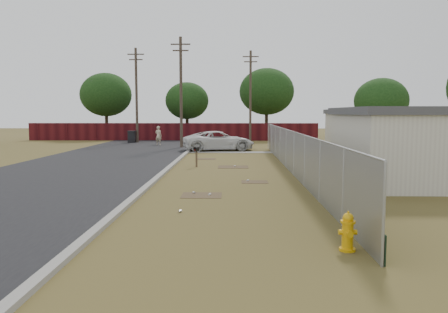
{
  "coord_description": "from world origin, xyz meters",
  "views": [
    {
      "loc": [
        0.31,
        -20.0,
        2.89
      ],
      "look_at": [
        -0.08,
        -2.31,
        1.1
      ],
      "focal_mm": 35.0,
      "sensor_mm": 36.0,
      "label": 1
    }
  ],
  "objects_px": {
    "pedestrian": "(158,136)",
    "trash_bin": "(132,137)",
    "pickup_truck": "(219,141)",
    "mailbox": "(196,151)",
    "fire_hydrant": "(348,232)"
  },
  "relations": [
    {
      "from": "mailbox",
      "to": "pedestrian",
      "type": "height_order",
      "value": "pedestrian"
    },
    {
      "from": "fire_hydrant",
      "to": "pedestrian",
      "type": "xyz_separation_m",
      "value": [
        -9.05,
        29.59,
        0.45
      ]
    },
    {
      "from": "mailbox",
      "to": "pickup_truck",
      "type": "bearing_deg",
      "value": 85.16
    },
    {
      "from": "mailbox",
      "to": "trash_bin",
      "type": "distance_m",
      "value": 20.1
    },
    {
      "from": "mailbox",
      "to": "pedestrian",
      "type": "distance_m",
      "value": 16.22
    },
    {
      "from": "pickup_truck",
      "to": "pedestrian",
      "type": "distance_m",
      "value": 7.78
    },
    {
      "from": "pickup_truck",
      "to": "trash_bin",
      "type": "bearing_deg",
      "value": 31.1
    },
    {
      "from": "pedestrian",
      "to": "trash_bin",
      "type": "xyz_separation_m",
      "value": [
        -3.08,
        3.01,
        -0.26
      ]
    },
    {
      "from": "mailbox",
      "to": "trash_bin",
      "type": "bearing_deg",
      "value": 112.76
    },
    {
      "from": "fire_hydrant",
      "to": "mailbox",
      "type": "distance_m",
      "value": 14.73
    },
    {
      "from": "fire_hydrant",
      "to": "mailbox",
      "type": "xyz_separation_m",
      "value": [
        -4.36,
        14.07,
        0.46
      ]
    },
    {
      "from": "trash_bin",
      "to": "mailbox",
      "type": "bearing_deg",
      "value": -67.24
    },
    {
      "from": "fire_hydrant",
      "to": "pickup_truck",
      "type": "relative_size",
      "value": 0.16
    },
    {
      "from": "mailbox",
      "to": "pedestrian",
      "type": "xyz_separation_m",
      "value": [
        -4.69,
        15.52,
        -0.01
      ]
    },
    {
      "from": "fire_hydrant",
      "to": "mailbox",
      "type": "bearing_deg",
      "value": 107.21
    }
  ]
}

